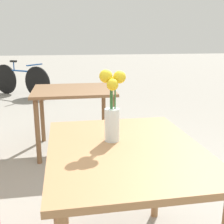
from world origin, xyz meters
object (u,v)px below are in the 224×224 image
(table_front, at_px, (125,165))
(table_back, at_px, (74,98))
(flower_vase, at_px, (112,109))
(bicycle, at_px, (21,80))

(table_front, distance_m, table_back, 1.80)
(table_front, height_order, table_back, table_front)
(flower_vase, distance_m, table_back, 1.73)
(flower_vase, bearing_deg, table_front, -62.39)
(table_front, xyz_separation_m, flower_vase, (-0.05, 0.09, 0.27))
(table_front, xyz_separation_m, table_back, (-0.17, 1.79, -0.02))
(table_front, relative_size, bicycle, 0.75)
(bicycle, bearing_deg, table_back, -73.22)
(flower_vase, distance_m, bicycle, 5.16)
(table_front, bearing_deg, table_back, 95.49)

